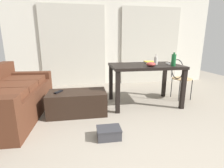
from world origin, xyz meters
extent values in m
plane|color=gray|center=(0.00, 1.32, 0.00)|extent=(8.27, 8.27, 0.00)
cube|color=silver|center=(0.00, 3.45, 1.28)|extent=(5.69, 0.10, 2.56)
cube|color=beige|center=(-1.09, 3.36, 1.07)|extent=(1.71, 0.03, 2.14)
cube|color=beige|center=(1.09, 3.36, 1.07)|extent=(1.71, 0.03, 2.14)
cube|color=#4C2819|center=(-2.03, 1.41, 0.23)|extent=(0.98, 1.89, 0.46)
cube|color=#4C2819|center=(-2.00, 2.24, 0.53)|extent=(0.92, 0.23, 0.14)
cube|color=#552D1C|center=(-1.96, 1.90, 0.51)|extent=(0.69, 0.49, 0.10)
cube|color=#552D1C|center=(-1.98, 1.41, 0.51)|extent=(0.69, 0.49, 0.10)
cube|color=black|center=(-0.97, 1.35, 0.19)|extent=(0.96, 0.50, 0.39)
cube|color=black|center=(0.31, 1.63, 0.75)|extent=(1.30, 0.83, 0.05)
cube|color=black|center=(-0.29, 1.26, 0.36)|extent=(0.07, 0.07, 0.73)
cube|color=black|center=(0.92, 1.26, 0.36)|extent=(0.07, 0.07, 0.73)
cube|color=black|center=(-0.29, 1.99, 0.36)|extent=(0.07, 0.07, 0.73)
cube|color=black|center=(0.92, 1.99, 0.36)|extent=(0.07, 0.07, 0.73)
cylinder|color=tan|center=(1.21, 1.79, 0.44)|extent=(0.41, 0.41, 0.02)
cylinder|color=black|center=(1.36, 1.65, 0.22)|extent=(0.02, 0.02, 0.44)
cylinder|color=black|center=(1.34, 1.94, 0.22)|extent=(0.02, 0.02, 0.44)
cylinder|color=black|center=(1.08, 1.63, 0.22)|extent=(0.02, 0.02, 0.44)
cylinder|color=black|center=(1.06, 1.92, 0.22)|extent=(0.02, 0.02, 0.44)
torus|color=black|center=(1.07, 1.78, 0.65)|extent=(0.04, 0.40, 0.40)
cylinder|color=black|center=(1.08, 1.60, 0.55)|extent=(0.02, 0.02, 0.20)
cylinder|color=black|center=(1.06, 1.95, 0.55)|extent=(0.02, 0.02, 0.20)
cylinder|color=#195B2D|center=(0.74, 1.36, 0.88)|extent=(0.08, 0.08, 0.21)
cylinder|color=#195B2D|center=(0.74, 1.36, 1.00)|extent=(0.03, 0.03, 0.03)
cylinder|color=beige|center=(0.52, 1.61, 0.85)|extent=(0.07, 0.07, 0.14)
cylinder|color=beige|center=(0.52, 1.61, 0.95)|extent=(0.03, 0.03, 0.06)
ellipsoid|color=#9E3833|center=(0.33, 1.39, 0.82)|extent=(0.17, 0.17, 0.08)
cube|color=silver|center=(0.50, 1.86, 0.79)|extent=(0.21, 0.23, 0.02)
cube|color=gold|center=(0.50, 1.86, 0.80)|extent=(0.21, 0.28, 0.01)
cube|color=#B7B7B2|center=(0.78, 1.63, 0.79)|extent=(0.05, 0.14, 0.02)
cube|color=black|center=(-1.26, 1.36, 0.40)|extent=(0.13, 0.18, 0.02)
cube|color=#38383D|center=(-0.55, 0.51, 0.06)|extent=(0.30, 0.22, 0.12)
cube|color=#313135|center=(-0.55, 0.51, 0.13)|extent=(0.30, 0.23, 0.02)
camera|label=1|loc=(-0.83, -1.40, 1.20)|focal=26.98mm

